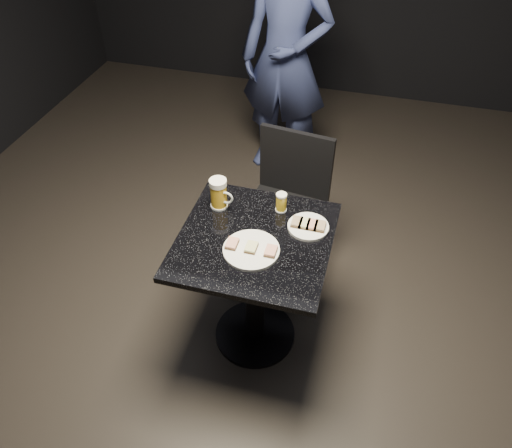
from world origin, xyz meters
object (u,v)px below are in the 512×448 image
object	(u,v)px
patron	(286,58)
table	(255,274)
beer_mug	(219,193)
beer_tumbler	(281,202)
plate_large	(251,250)
chair	(287,200)
plate_small	(308,227)

from	to	relation	value
patron	table	size ratio (longest dim) A/B	2.34
table	beer_mug	size ratio (longest dim) A/B	4.75
patron	beer_tumbler	world-z (taller)	patron
plate_large	chair	distance (m)	0.74
patron	beer_mug	bearing A→B (deg)	-83.38
patron	beer_mug	xyz separation A→B (m)	(0.01, -1.47, -0.05)
table	chair	distance (m)	0.61
patron	plate_large	bearing A→B (deg)	-75.72
plate_small	beer_mug	distance (m)	0.46
patron	chair	xyz separation A→B (m)	(0.26, -1.04, -0.37)
table	beer_tumbler	bearing A→B (deg)	72.82
table	beer_tumbler	world-z (taller)	beer_tumbler
table	chair	xyz separation A→B (m)	(0.02, 0.61, -0.01)
patron	chair	distance (m)	1.14
plate_small	chair	distance (m)	0.57
chair	table	bearing A→B (deg)	-92.29
plate_small	chair	size ratio (longest dim) A/B	0.22
plate_large	patron	world-z (taller)	patron
plate_large	table	xyz separation A→B (m)	(-0.01, 0.08, -0.25)
patron	beer_tumbler	size ratio (longest dim) A/B	17.88
plate_large	beer_tumbler	world-z (taller)	beer_tumbler
plate_large	patron	xyz separation A→B (m)	(-0.24, 1.73, 0.12)
plate_small	beer_tumbler	size ratio (longest dim) A/B	1.98
plate_large	patron	distance (m)	1.75
beer_mug	table	bearing A→B (deg)	-37.27
plate_large	plate_small	size ratio (longest dim) A/B	1.32
patron	table	distance (m)	1.70
patron	chair	world-z (taller)	patron
patron	plate_small	bearing A→B (deg)	-66.85
table	patron	bearing A→B (deg)	98.15
plate_large	plate_small	distance (m)	0.31
beer_mug	chair	world-z (taller)	beer_mug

